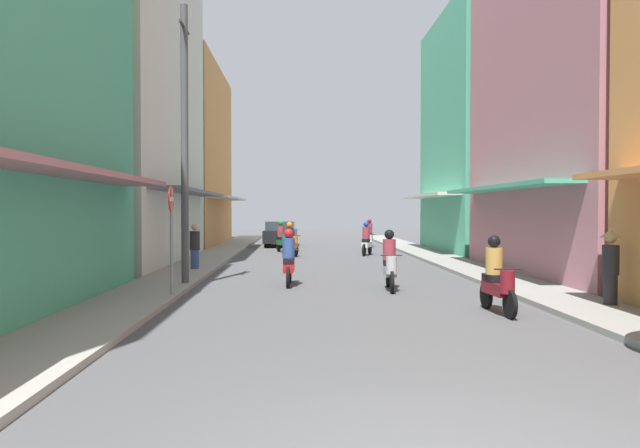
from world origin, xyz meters
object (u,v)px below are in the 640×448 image
Objects in this scene: motorbike_maroon at (497,279)px; pedestrian_midway at (195,248)px; motorbike_white at (367,240)px; street_sign_no_entry at (171,226)px; motorbike_red at (289,260)px; motorbike_orange at (291,242)px; motorbike_green at (282,238)px; motorbike_black at (369,234)px; motorbike_silver at (390,263)px; pedestrian_crossing at (611,265)px; utility_pole at (185,144)px; parked_car at (281,234)px.

pedestrian_midway is at bearing 131.78° from motorbike_maroon.
motorbike_white is 9.97m from pedestrian_midway.
street_sign_no_entry reaches higher than motorbike_white.
street_sign_no_entry is (-2.72, -2.52, 1.01)m from motorbike_red.
motorbike_orange and motorbike_green have the same top height.
motorbike_white is 6.99m from motorbike_black.
street_sign_no_entry is (-5.37, -1.44, 1.01)m from motorbike_silver.
pedestrian_crossing is at bearing -64.40° from motorbike_orange.
motorbike_red is 8.11m from pedestrian_crossing.
motorbike_orange is 6.98m from pedestrian_midway.
motorbike_red is 4.89m from pedestrian_midway.
motorbike_red is at bearing 42.79° from street_sign_no_entry.
motorbike_red is 0.68× the size of street_sign_no_entry.
motorbike_orange is at bearing -118.44° from motorbike_black.
motorbike_orange is 0.66× the size of street_sign_no_entry.
pedestrian_midway is 6.27m from street_sign_no_entry.
pedestrian_midway is at bearing -105.80° from motorbike_green.
motorbike_orange is at bearing 103.96° from motorbike_silver.
utility_pole is (-2.82, -0.26, 3.19)m from motorbike_red.
pedestrian_midway is at bearing -116.90° from motorbike_orange.
motorbike_white is at bearing -97.40° from motorbike_black.
pedestrian_midway is at bearing -117.78° from motorbike_black.
parked_car is (-5.09, 0.30, 0.04)m from motorbike_black.
motorbike_green is at bearing 98.62° from motorbike_orange.
pedestrian_midway reaches higher than parked_car.
utility_pole reaches higher than pedestrian_midway.
motorbike_black is at bearing 82.60° from motorbike_white.
motorbike_red is at bearing -107.20° from motorbike_white.
pedestrian_midway is (-7.56, -14.36, 0.11)m from motorbike_black.
motorbike_green is at bearing 80.39° from utility_pole.
pedestrian_crossing is 9.73m from street_sign_no_entry.
motorbike_black is 16.23m from pedestrian_midway.
motorbike_maroon is at bearing -73.41° from motorbike_orange.
pedestrian_crossing is at bearing -83.76° from motorbike_black.
street_sign_no_entry is at bearing 162.39° from motorbike_maroon.
street_sign_no_entry is at bearing -102.04° from motorbike_orange.
motorbike_maroon is at bearing -172.91° from pedestrian_crossing.
motorbike_red is at bearing 146.89° from pedestrian_crossing.
parked_car is (-0.69, 8.43, 0.04)m from motorbike_orange.
motorbike_white is at bearing -59.88° from parked_car.
motorbike_orange is at bearing 90.41° from motorbike_red.
motorbike_silver and motorbike_black have the same top height.
motorbike_maroon is 2.53m from pedestrian_crossing.
motorbike_red is (-3.43, -11.09, 0.00)m from motorbike_white.
motorbike_red and motorbike_orange have the same top height.
motorbike_red is 18.34m from parked_car.
parked_car is 18.96m from utility_pole.
motorbike_red is 2.87m from motorbike_silver.
utility_pole is at bearing -105.15° from motorbike_orange.
pedestrian_midway is (-3.16, -6.22, 0.11)m from motorbike_orange.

